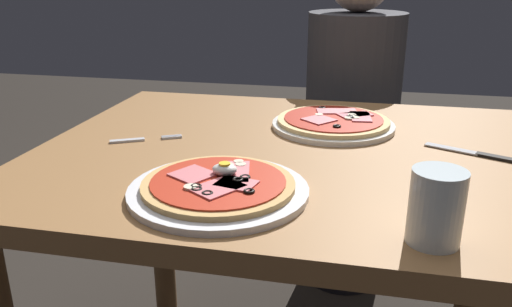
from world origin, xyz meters
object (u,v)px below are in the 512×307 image
object	(u,v)px
knife	(480,154)
pizza_foreground	(219,187)
water_glass_near	(436,212)
diner_person	(350,136)
dining_table	(293,200)
pizza_across_left	(333,123)
fork	(140,139)

from	to	relation	value
knife	pizza_foreground	bearing A→B (deg)	-147.76
water_glass_near	diner_person	xyz separation A→B (m)	(-0.15, 1.08, -0.24)
diner_person	dining_table	bearing A→B (deg)	82.32
pizza_across_left	knife	distance (m)	0.33
water_glass_near	knife	distance (m)	0.41
pizza_across_left	knife	bearing A→B (deg)	-23.61
fork	pizza_across_left	bearing A→B (deg)	24.72
pizza_across_left	diner_person	bearing A→B (deg)	87.06
fork	knife	xyz separation A→B (m)	(0.72, 0.06, 0.00)
dining_table	diner_person	world-z (taller)	diner_person
dining_table	fork	size ratio (longest dim) A/B	7.38
pizza_across_left	fork	size ratio (longest dim) A/B	1.98
dining_table	knife	distance (m)	0.40
dining_table	fork	world-z (taller)	fork
water_glass_near	knife	world-z (taller)	water_glass_near
dining_table	fork	xyz separation A→B (m)	(-0.34, -0.02, 0.12)
dining_table	pizza_across_left	bearing A→B (deg)	67.83
dining_table	pizza_across_left	world-z (taller)	pizza_across_left
pizza_foreground	pizza_across_left	distance (m)	0.46
fork	diner_person	xyz separation A→B (m)	(0.44, 0.74, -0.19)
water_glass_near	pizza_foreground	bearing A→B (deg)	164.47
dining_table	knife	xyz separation A→B (m)	(0.38, 0.04, 0.12)
pizza_foreground	diner_person	bearing A→B (deg)	79.08
pizza_across_left	knife	size ratio (longest dim) A/B	1.57
pizza_foreground	pizza_across_left	xyz separation A→B (m)	(0.16, 0.43, 0.00)
pizza_foreground	water_glass_near	world-z (taller)	water_glass_near
pizza_across_left	fork	xyz separation A→B (m)	(-0.41, -0.19, -0.01)
pizza_foreground	knife	distance (m)	0.55
knife	diner_person	distance (m)	0.77
fork	knife	size ratio (longest dim) A/B	0.79
dining_table	water_glass_near	distance (m)	0.46
fork	diner_person	bearing A→B (deg)	59.44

